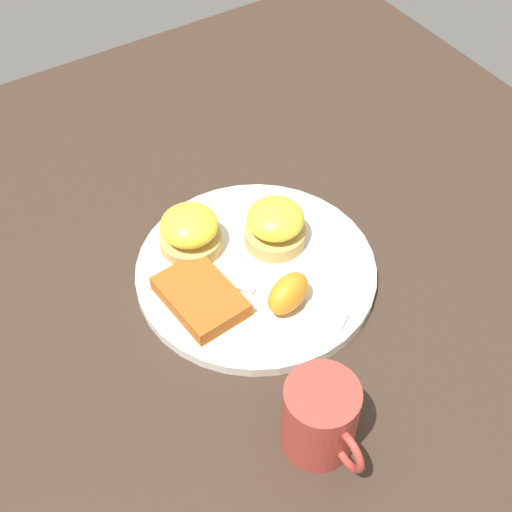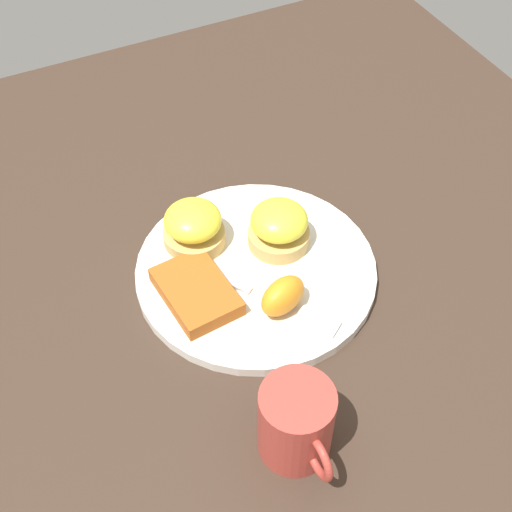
% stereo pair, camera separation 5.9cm
% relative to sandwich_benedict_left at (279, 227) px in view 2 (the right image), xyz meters
% --- Properties ---
extents(ground_plane, '(1.10, 1.10, 0.00)m').
position_rel_sandwich_benedict_left_xyz_m(ground_plane, '(0.02, -0.04, -0.04)').
color(ground_plane, '#38281E').
extents(plate, '(0.29, 0.29, 0.01)m').
position_rel_sandwich_benedict_left_xyz_m(plate, '(0.02, -0.04, -0.04)').
color(plate, silver).
rests_on(plate, ground_plane).
extents(sandwich_benedict_left, '(0.08, 0.08, 0.06)m').
position_rel_sandwich_benedict_left_xyz_m(sandwich_benedict_left, '(0.00, 0.00, 0.00)').
color(sandwich_benedict_left, tan).
rests_on(sandwich_benedict_left, plate).
extents(sandwich_benedict_right, '(0.08, 0.08, 0.06)m').
position_rel_sandwich_benedict_left_xyz_m(sandwich_benedict_right, '(-0.05, -0.09, 0.00)').
color(sandwich_benedict_right, tan).
rests_on(sandwich_benedict_right, plate).
extents(hashbrown_patty, '(0.11, 0.08, 0.02)m').
position_rel_sandwich_benedict_left_xyz_m(hashbrown_patty, '(0.03, -0.13, -0.02)').
color(hashbrown_patty, '#A5541B').
rests_on(hashbrown_patty, plate).
extents(orange_wedge, '(0.05, 0.07, 0.04)m').
position_rel_sandwich_benedict_left_xyz_m(orange_wedge, '(0.09, -0.04, -0.01)').
color(orange_wedge, orange).
rests_on(orange_wedge, plate).
extents(fork, '(0.21, 0.15, 0.00)m').
position_rel_sandwich_benedict_left_xyz_m(fork, '(0.06, -0.06, -0.03)').
color(fork, silver).
rests_on(fork, plate).
extents(cup, '(0.10, 0.07, 0.09)m').
position_rel_sandwich_benedict_left_xyz_m(cup, '(0.24, -0.11, 0.00)').
color(cup, '#B23D33').
rests_on(cup, ground_plane).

